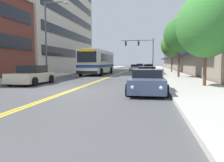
% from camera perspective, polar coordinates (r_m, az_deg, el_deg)
% --- Properties ---
extents(ground_plane, '(240.00, 240.00, 0.00)m').
position_cam_1_polar(ground_plane, '(49.20, 4.47, 2.88)').
color(ground_plane, '#4C4C4F').
extents(sidewalk_left, '(3.81, 106.00, 0.16)m').
position_cam_1_polar(sidewalk_left, '(50.42, -3.95, 3.02)').
color(sidewalk_left, '#B2ADA5').
rests_on(sidewalk_left, ground_plane).
extents(sidewalk_right, '(3.81, 106.00, 0.16)m').
position_cam_1_polar(sidewalk_right, '(49.08, 13.13, 2.86)').
color(sidewalk_right, '#B2ADA5').
rests_on(sidewalk_right, ground_plane).
extents(centre_line, '(0.34, 106.00, 0.01)m').
position_cam_1_polar(centre_line, '(49.20, 4.47, 2.88)').
color(centre_line, yellow).
rests_on(centre_line, ground_plane).
extents(office_tower_left, '(12.08, 26.95, 23.19)m').
position_cam_1_polar(office_tower_left, '(45.30, -17.64, 17.28)').
color(office_tower_left, beige).
rests_on(office_tower_left, ground_plane).
extents(storefront_row_right, '(9.10, 68.00, 7.06)m').
position_cam_1_polar(storefront_row_right, '(49.83, 20.30, 6.68)').
color(storefront_row_right, gray).
rests_on(storefront_row_right, ground_plane).
extents(city_bus, '(2.91, 11.21, 3.24)m').
position_cam_1_polar(city_bus, '(30.59, -3.65, 5.16)').
color(city_bus, silver).
rests_on(city_bus, ground_plane).
extents(car_charcoal_parked_left_near, '(2.06, 4.32, 1.32)m').
position_cam_1_polar(car_charcoal_parked_left_near, '(46.70, -1.21, 3.55)').
color(car_charcoal_parked_left_near, '#232328').
rests_on(car_charcoal_parked_left_near, ground_plane).
extents(car_champagne_parked_left_mid, '(2.13, 4.29, 1.43)m').
position_cam_1_polar(car_champagne_parked_left_mid, '(17.59, -20.19, 1.34)').
color(car_champagne_parked_left_mid, beige).
rests_on(car_champagne_parked_left_mid, ground_plane).
extents(car_beige_parked_left_far, '(2.12, 4.81, 1.17)m').
position_cam_1_polar(car_beige_parked_left_far, '(40.39, -2.84, 3.26)').
color(car_beige_parked_left_far, '#BCAD89').
rests_on(car_beige_parked_left_far, ground_plane).
extents(car_slate_blue_parked_right_foreground, '(2.02, 4.81, 1.26)m').
position_cam_1_polar(car_slate_blue_parked_right_foreground, '(11.96, 9.18, -0.19)').
color(car_slate_blue_parked_right_foreground, '#475675').
rests_on(car_slate_blue_parked_right_foreground, ground_plane).
extents(car_dark_grey_parked_right_mid, '(1.99, 4.81, 1.37)m').
position_cam_1_polar(car_dark_grey_parked_right_mid, '(49.27, 9.59, 3.57)').
color(car_dark_grey_parked_right_mid, '#38383D').
rests_on(car_dark_grey_parked_right_mid, ground_plane).
extents(car_black_parked_right_far, '(2.05, 4.23, 1.33)m').
position_cam_1_polar(car_black_parked_right_far, '(38.98, 9.39, 3.27)').
color(car_black_parked_right_far, black).
rests_on(car_black_parked_right_far, ground_plane).
extents(car_navy_parked_right_end, '(2.18, 4.86, 1.25)m').
position_cam_1_polar(car_navy_parked_right_end, '(21.95, 9.10, 2.03)').
color(car_navy_parked_right_end, '#19234C').
rests_on(car_navy_parked_right_end, ground_plane).
extents(car_silver_moving_lead, '(2.10, 4.58, 1.41)m').
position_cam_1_polar(car_silver_moving_lead, '(54.04, 7.26, 3.72)').
color(car_silver_moving_lead, '#B7B7BC').
rests_on(car_silver_moving_lead, ground_plane).
extents(car_white_moving_second, '(2.19, 4.70, 1.29)m').
position_cam_1_polar(car_white_moving_second, '(46.51, 6.05, 3.50)').
color(car_white_moving_second, white).
rests_on(car_white_moving_second, ground_plane).
extents(car_red_moving_third, '(1.98, 4.60, 1.39)m').
position_cam_1_polar(car_red_moving_third, '(64.09, 7.46, 3.87)').
color(car_red_moving_third, maroon).
rests_on(car_red_moving_third, ground_plane).
extents(traffic_signal_mast, '(6.72, 0.38, 6.60)m').
position_cam_1_polar(traffic_signal_mast, '(46.07, 7.83, 8.60)').
color(traffic_signal_mast, '#47474C').
rests_on(traffic_signal_mast, ground_plane).
extents(street_lamp_left_near, '(2.43, 0.28, 7.42)m').
position_cam_1_polar(street_lamp_left_near, '(22.06, -16.08, 12.00)').
color(street_lamp_left_near, '#47474C').
rests_on(street_lamp_left_near, ground_plane).
extents(street_tree_right_near, '(3.73, 3.73, 5.88)m').
position_cam_1_polar(street_tree_right_near, '(15.30, 23.44, 13.27)').
color(street_tree_right_near, brown).
rests_on(street_tree_right_near, sidewalk_right).
extents(street_tree_right_mid, '(3.26, 3.26, 6.10)m').
position_cam_1_polar(street_tree_right_mid, '(24.06, 17.21, 11.35)').
color(street_tree_right_mid, brown).
rests_on(street_tree_right_mid, sidewalk_right).
extents(street_tree_right_far, '(3.56, 3.56, 6.23)m').
position_cam_1_polar(street_tree_right_far, '(36.14, 15.45, 9.06)').
color(street_tree_right_far, brown).
rests_on(street_tree_right_far, sidewalk_right).
extents(fire_hydrant, '(0.35, 0.27, 0.89)m').
position_cam_1_polar(fire_hydrant, '(24.58, 13.10, 2.28)').
color(fire_hydrant, '#B7B7BC').
rests_on(fire_hydrant, sidewalk_right).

